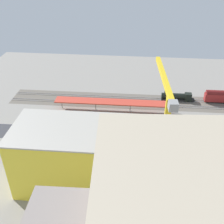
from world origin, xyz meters
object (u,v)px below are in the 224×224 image
(locomotive, at_px, (178,97))
(street_tree_1, at_px, (197,139))
(street_tree_0, at_px, (139,134))
(street_tree_4, at_px, (51,132))
(platform_canopy_near, at_px, (113,102))
(street_tree_2, at_px, (167,135))
(parked_car_0, at_px, (183,134))
(street_tree_3, at_px, (78,132))
(parked_car_2, at_px, (147,132))
(traffic_light, at_px, (97,134))
(parked_car_4, at_px, (110,130))
(construction_building, at_px, (82,157))
(street_tree_5, at_px, (99,133))
(box_truck_1, at_px, (116,146))
(parked_car_3, at_px, (126,131))
(parked_car_5, at_px, (91,128))
(parked_car_1, at_px, (163,133))
(box_truck_0, at_px, (104,149))

(locomotive, distance_m, street_tree_1, 35.72)
(street_tree_0, distance_m, street_tree_4, 30.70)
(platform_canopy_near, bearing_deg, street_tree_2, 131.95)
(parked_car_0, relative_size, street_tree_3, 0.61)
(parked_car_2, height_order, traffic_light, traffic_light)
(parked_car_4, relative_size, traffic_light, 0.66)
(parked_car_2, height_order, street_tree_1, street_tree_1)
(construction_building, height_order, street_tree_5, construction_building)
(street_tree_4, bearing_deg, box_truck_1, 174.74)
(parked_car_0, relative_size, construction_building, 0.12)
(street_tree_0, distance_m, traffic_light, 14.55)
(parked_car_3, bearing_deg, box_truck_1, 74.31)
(parked_car_4, height_order, traffic_light, traffic_light)
(parked_car_3, bearing_deg, traffic_light, 39.19)
(parked_car_5, height_order, street_tree_0, street_tree_0)
(street_tree_1, xyz_separation_m, street_tree_5, (33.19, 0.46, 0.45))
(platform_canopy_near, xyz_separation_m, street_tree_4, (19.58, 24.23, 0.40))
(parked_car_1, bearing_deg, box_truck_1, 32.50)
(parked_car_3, xyz_separation_m, street_tree_4, (26.05, 8.69, 3.77))
(box_truck_1, relative_size, street_tree_3, 1.37)
(street_tree_5, bearing_deg, parked_car_2, -153.02)
(parked_car_5, xyz_separation_m, street_tree_3, (2.98, 8.56, 4.13))
(street_tree_4, bearing_deg, locomotive, -143.44)
(parked_car_5, height_order, street_tree_1, street_tree_1)
(parked_car_2, xyz_separation_m, street_tree_4, (33.89, 8.39, 3.69))
(construction_building, relative_size, street_tree_4, 5.08)
(parked_car_4, bearing_deg, street_tree_3, 39.57)
(platform_canopy_near, distance_m, box_truck_1, 26.67)
(locomotive, relative_size, street_tree_4, 2.05)
(box_truck_1, bearing_deg, street_tree_5, -19.15)
(parked_car_5, height_order, street_tree_4, street_tree_4)
(box_truck_1, xyz_separation_m, street_tree_3, (13.42, -2.35, 3.11))
(parked_car_3, bearing_deg, street_tree_4, 18.45)
(parked_car_1, bearing_deg, parked_car_5, -0.23)
(construction_building, xyz_separation_m, street_tree_1, (-35.63, -17.77, -4.43))
(street_tree_0, bearing_deg, traffic_light, 0.01)
(construction_building, xyz_separation_m, street_tree_5, (-2.44, -17.31, -3.99))
(street_tree_1, distance_m, street_tree_3, 40.80)
(street_tree_4, bearing_deg, box_truck_0, 167.58)
(street_tree_2, bearing_deg, street_tree_0, 2.89)
(parked_car_0, bearing_deg, locomotive, -92.30)
(parked_car_2, bearing_deg, locomotive, -117.81)
(parked_car_2, xyz_separation_m, street_tree_0, (3.21, 7.77, 4.55))
(street_tree_1, relative_size, traffic_light, 1.10)
(parked_car_1, xyz_separation_m, parked_car_5, (27.39, -0.11, -0.04))
(box_truck_1, bearing_deg, parked_car_2, -135.98)
(platform_canopy_near, bearing_deg, parked_car_4, 91.03)
(parked_car_5, bearing_deg, street_tree_1, 167.43)
(locomotive, bearing_deg, platform_canopy_near, 22.02)
(parked_car_3, distance_m, street_tree_1, 26.07)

